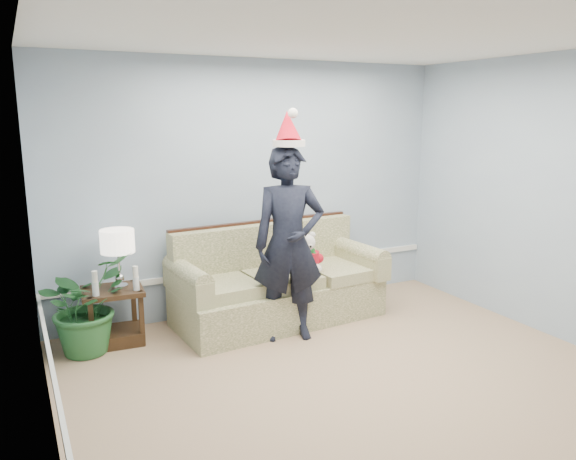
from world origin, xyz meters
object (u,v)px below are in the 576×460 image
(side_table, at_px, (114,322))
(houseplant, at_px, (84,305))
(sofa, at_px, (276,286))
(man, at_px, (289,244))
(table_lamp, at_px, (117,244))
(teddy_bear, at_px, (307,257))

(side_table, xyz_separation_m, houseplant, (-0.26, -0.09, 0.24))
(sofa, xyz_separation_m, man, (-0.11, -0.51, 0.57))
(houseplant, bearing_deg, man, -16.02)
(side_table, height_order, table_lamp, table_lamp)
(table_lamp, bearing_deg, sofa, -3.66)
(table_lamp, xyz_separation_m, teddy_bear, (1.84, -0.29, -0.28))
(man, distance_m, teddy_bear, 0.55)
(table_lamp, xyz_separation_m, man, (1.47, -0.61, -0.03))
(sofa, bearing_deg, teddy_bear, -40.02)
(man, height_order, teddy_bear, man)
(sofa, xyz_separation_m, side_table, (-1.65, 0.09, -0.15))
(table_lamp, xyz_separation_m, houseplant, (-0.34, -0.09, -0.51))
(side_table, xyz_separation_m, man, (1.54, -0.61, 0.72))
(teddy_bear, bearing_deg, sofa, 152.02)
(sofa, bearing_deg, houseplant, 175.54)
(man, bearing_deg, sofa, 92.78)
(sofa, distance_m, teddy_bear, 0.46)
(side_table, relative_size, man, 0.31)
(sofa, height_order, table_lamp, table_lamp)
(table_lamp, relative_size, teddy_bear, 1.30)
(side_table, distance_m, houseplant, 0.37)
(table_lamp, height_order, man, man)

